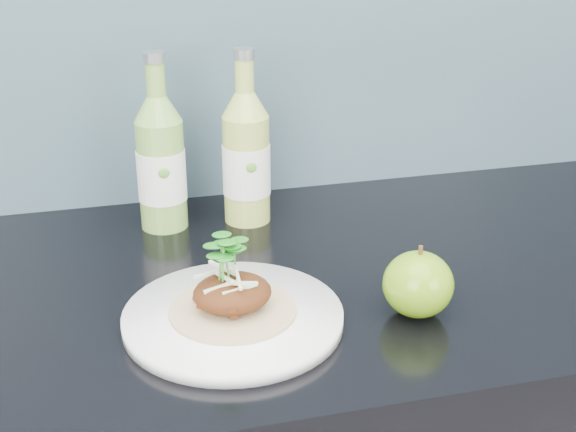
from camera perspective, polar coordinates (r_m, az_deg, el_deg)
name	(u,v)px	position (r m, az deg, el deg)	size (l,w,h in m)	color
dinner_plate	(233,318)	(0.92, -3.92, -7.23)	(0.33, 0.33, 0.02)	white
pork_taco	(232,290)	(0.90, -3.99, -5.26)	(0.14, 0.14, 0.10)	tan
green_apple	(418,284)	(0.93, 9.24, -4.81)	(0.08, 0.08, 0.09)	#53820E
cider_bottle_left	(161,163)	(1.14, -9.02, 3.73)	(0.08, 0.08, 0.25)	#77A846
cider_bottle_right	(246,158)	(1.15, -2.99, 4.15)	(0.08, 0.08, 0.25)	#A9BF4F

